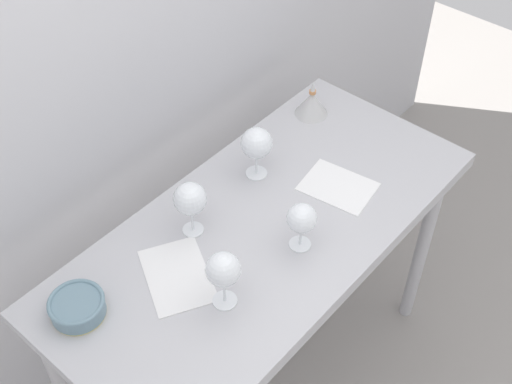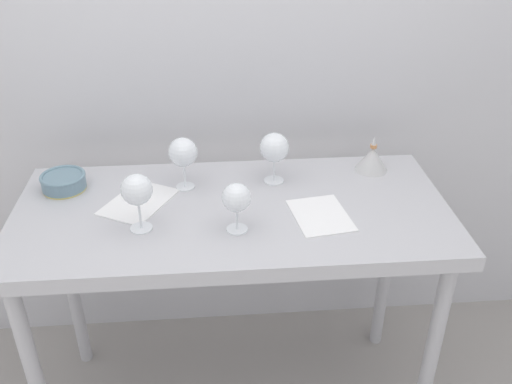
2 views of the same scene
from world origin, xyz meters
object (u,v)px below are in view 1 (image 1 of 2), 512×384
object	(u,v)px
wine_glass_near_left	(223,270)
decanter_funnel	(312,103)
wine_glass_far_left	(190,200)
tasting_sheet_lower	(177,276)
tasting_bowl	(77,307)
wine_glass_far_right	(256,144)
tasting_sheet_upper	(338,186)
wine_glass_near_center	(302,219)

from	to	relation	value
wine_glass_near_left	decanter_funnel	distance (m)	0.86
wine_glass_far_left	tasting_sheet_lower	distance (m)	0.22
wine_glass_near_left	tasting_bowl	bearing A→B (deg)	136.85
wine_glass_far_right	tasting_sheet_upper	size ratio (longest dim) A/B	0.82
wine_glass_far_left	wine_glass_near_center	bearing A→B (deg)	-59.35
tasting_sheet_lower	decanter_funnel	distance (m)	0.83
wine_glass_near_left	tasting_sheet_lower	bearing A→B (deg)	98.67
wine_glass_near_center	wine_glass_near_left	bearing A→B (deg)	174.15
wine_glass_far_left	wine_glass_near_center	world-z (taller)	wine_glass_far_left
tasting_sheet_lower	wine_glass_far_left	bearing A→B (deg)	58.77
tasting_bowl	decanter_funnel	distance (m)	1.08
tasting_bowl	tasting_sheet_upper	bearing A→B (deg)	-15.81
wine_glass_far_right	tasting_bowl	bearing A→B (deg)	179.78
wine_glass_near_left	wine_glass_near_center	size ratio (longest dim) A/B	1.17
wine_glass_near_center	tasting_sheet_lower	distance (m)	0.38
wine_glass_near_left	tasting_bowl	size ratio (longest dim) A/B	1.22
wine_glass_far_right	tasting_sheet_lower	bearing A→B (deg)	-167.14
wine_glass_near_center	tasting_sheet_lower	bearing A→B (deg)	149.09
wine_glass_near_left	tasting_sheet_lower	xyz separation A→B (m)	(-0.02, 0.16, -0.13)
wine_glass_far_left	decanter_funnel	size ratio (longest dim) A/B	1.39
wine_glass_near_left	tasting_sheet_lower	size ratio (longest dim) A/B	0.75
tasting_bowl	wine_glass_far_right	bearing A→B (deg)	-0.22
wine_glass_far_left	tasting_sheet_lower	size ratio (longest dim) A/B	0.74
tasting_sheet_lower	wine_glass_far_right	bearing A→B (deg)	41.57
tasting_sheet_upper	decanter_funnel	size ratio (longest dim) A/B	1.68
wine_glass_far_right	tasting_bowl	xyz separation A→B (m)	(-0.71, 0.00, -0.10)
wine_glass_near_center	tasting_bowl	size ratio (longest dim) A/B	1.04
wine_glass_near_left	wine_glass_near_center	distance (m)	0.29
wine_glass_near_center	decanter_funnel	xyz separation A→B (m)	(0.50, 0.35, -0.06)
wine_glass_near_left	wine_glass_far_left	bearing A→B (deg)	62.71
wine_glass_near_center	tasting_sheet_upper	distance (m)	0.29
wine_glass_far_right	tasting_sheet_lower	world-z (taller)	wine_glass_far_right
wine_glass_far_right	decanter_funnel	world-z (taller)	wine_glass_far_right
tasting_bowl	wine_glass_near_center	bearing A→B (deg)	-27.27
wine_glass_far_left	tasting_bowl	bearing A→B (deg)	177.19
wine_glass_near_left	wine_glass_far_left	world-z (taller)	wine_glass_near_left
wine_glass_near_left	wine_glass_far_left	distance (m)	0.28
tasting_bowl	decanter_funnel	size ratio (longest dim) A/B	1.15
wine_glass_far_right	tasting_sheet_upper	distance (m)	0.29
tasting_sheet_lower	decanter_funnel	xyz separation A→B (m)	(0.82, 0.16, 0.04)
wine_glass_near_center	decanter_funnel	size ratio (longest dim) A/B	1.20
wine_glass_far_left	wine_glass_near_left	bearing A→B (deg)	-117.29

